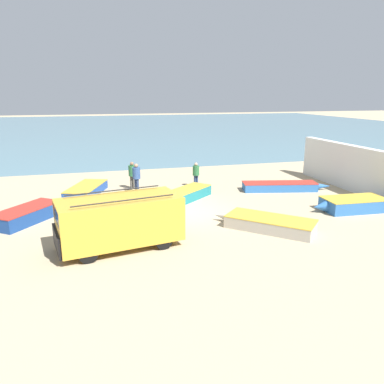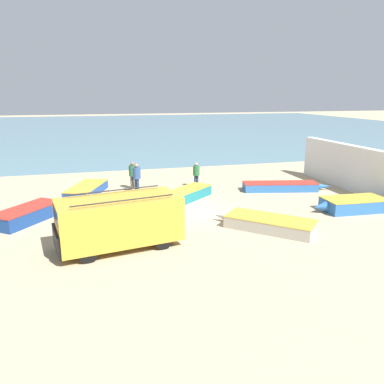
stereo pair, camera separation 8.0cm
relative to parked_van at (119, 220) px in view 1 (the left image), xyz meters
The scene contains 13 objects.
ground_plane 5.39m from the parked_van, 42.86° to the left, with size 200.00×200.00×0.00m, color tan.
sea_water 55.73m from the parked_van, 86.02° to the left, with size 120.00×80.00×0.01m, color slate.
harbor_wall 15.60m from the parked_van, 17.09° to the left, with size 0.50×12.00×2.83m, color silver.
parked_van is the anchor object (origin of this frame).
fishing_rowboat_0 12.55m from the parked_van, 31.30° to the left, with size 5.66×2.18×0.53m.
fishing_rowboat_1 6.66m from the parked_van, ahead, with size 4.13×4.05×0.56m.
fishing_rowboat_2 9.00m from the parked_van, 98.22° to the left, with size 2.72×4.52×0.55m.
fishing_rowboat_3 7.55m from the parked_van, 54.80° to the left, with size 4.07×3.69×0.61m.
fishing_rowboat_4 6.02m from the parked_van, 131.59° to the left, with size 3.33×3.88×0.68m.
fishing_rowboat_5 12.29m from the parked_van, ahead, with size 4.00×1.80×0.68m.
fisherman_0 10.47m from the parked_van, 57.39° to the left, with size 0.43×0.43×1.63m.
fisherman_1 9.55m from the parked_van, 80.56° to the left, with size 0.46×0.46×1.77m.
fisherman_2 8.60m from the parked_van, 78.49° to the left, with size 0.48×0.48×1.82m.
Camera 1 is at (-4.77, -17.79, 5.94)m, focal length 35.00 mm.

